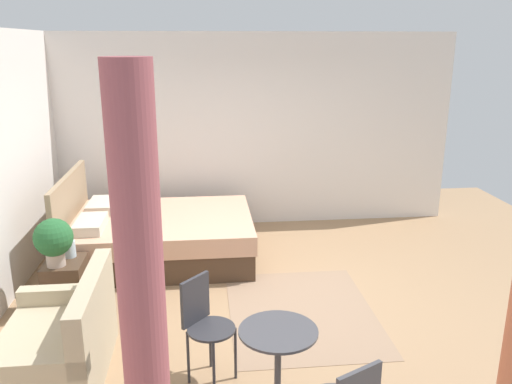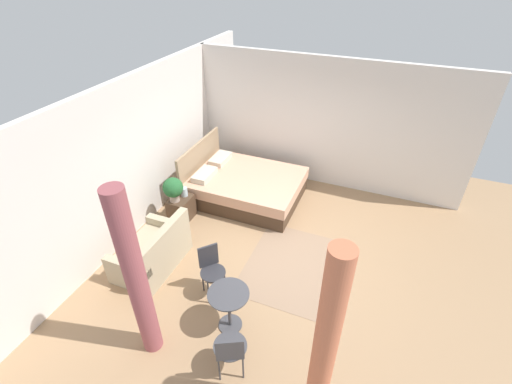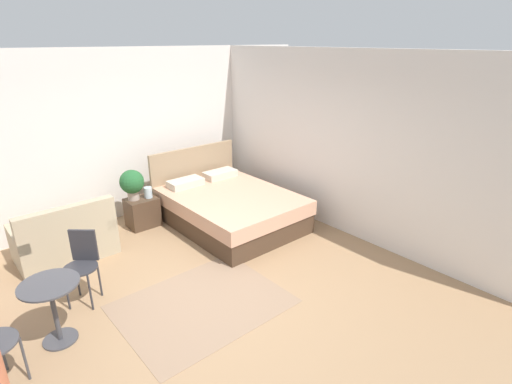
# 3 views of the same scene
# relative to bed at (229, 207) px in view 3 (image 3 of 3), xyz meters

# --- Properties ---
(ground_plane) EXTENTS (8.27, 8.88, 0.02)m
(ground_plane) POSITION_rel_bed_xyz_m (-1.34, -1.40, -0.31)
(ground_plane) COLOR #9E7A56
(wall_back) EXTENTS (8.27, 0.12, 2.84)m
(wall_back) POSITION_rel_bed_xyz_m (-1.34, 1.54, 1.11)
(wall_back) COLOR silver
(wall_back) RESTS_ON ground
(wall_right) EXTENTS (0.12, 5.88, 2.84)m
(wall_right) POSITION_rel_bed_xyz_m (1.29, -1.40, 1.11)
(wall_right) COLOR silver
(wall_right) RESTS_ON ground
(area_rug) EXTENTS (1.90, 1.48, 0.01)m
(area_rug) POSITION_rel_bed_xyz_m (-1.58, -1.57, -0.30)
(area_rug) COLOR #93755B
(area_rug) RESTS_ON ground
(bed) EXTENTS (1.73, 2.28, 1.13)m
(bed) POSITION_rel_bed_xyz_m (0.00, 0.00, 0.00)
(bed) COLOR #473323
(bed) RESTS_ON ground
(couch) EXTENTS (1.28, 0.84, 0.88)m
(couch) POSITION_rel_bed_xyz_m (-2.45, 0.62, -0.02)
(couch) COLOR tan
(couch) RESTS_ON ground
(nightstand) EXTENTS (0.49, 0.40, 0.49)m
(nightstand) POSITION_rel_bed_xyz_m (-1.15, 0.87, -0.06)
(nightstand) COLOR #473323
(nightstand) RESTS_ON ground
(potted_plant) EXTENTS (0.39, 0.39, 0.50)m
(potted_plant) POSITION_rel_bed_xyz_m (-1.25, 0.92, 0.48)
(potted_plant) COLOR tan
(potted_plant) RESTS_ON nightstand
(vase) EXTENTS (0.13, 0.13, 0.18)m
(vase) POSITION_rel_bed_xyz_m (-1.03, 0.84, 0.28)
(vase) COLOR silver
(vase) RESTS_ON nightstand
(balcony_table) EXTENTS (0.58, 0.58, 0.69)m
(balcony_table) POSITION_rel_bed_xyz_m (-3.05, -1.11, 0.18)
(balcony_table) COLOR #3F3F44
(balcony_table) RESTS_ON ground
(cafe_chair_near_couch) EXTENTS (0.55, 0.55, 0.88)m
(cafe_chair_near_couch) POSITION_rel_bed_xyz_m (-2.57, -0.57, 0.24)
(cafe_chair_near_couch) COLOR #2D2D33
(cafe_chair_near_couch) RESTS_ON ground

